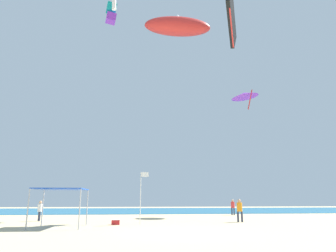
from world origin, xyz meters
TOP-DOWN VIEW (x-y plane):
  - ground at (0.00, 0.00)m, footprint 110.00×110.00m
  - ocean_strip at (0.00, 32.48)m, footprint 110.00×25.04m
  - canopy_tent at (-7.37, 3.59)m, footprint 3.07×3.16m
  - person_near_tent at (-10.38, 9.83)m, footprint 0.39×0.41m
  - person_leftmost at (5.79, 6.85)m, footprint 0.42×0.42m
  - person_central at (8.69, 17.39)m, footprint 0.41×0.41m
  - banner_flag at (-2.07, 5.58)m, footprint 0.61×0.06m
  - cooler_box at (-3.87, 5.40)m, footprint 0.57×0.37m
  - kite_delta_purple at (10.57, 16.52)m, footprint 3.54×3.50m
  - kite_inflatable_red at (2.24, 15.68)m, footprint 8.20×2.68m
  - kite_parafoil_black at (6.91, 9.44)m, footprint 2.92×5.83m
  - kite_box_teal at (-5.80, 14.63)m, footprint 1.38×1.29m

SIDE VIEW (x-z plane):
  - ground at x=0.00m, z-range -0.10..0.00m
  - ocean_strip at x=0.00m, z-range 0.00..0.03m
  - cooler_box at x=-3.87m, z-range 0.00..0.35m
  - person_near_tent at x=-10.38m, z-range 0.14..1.78m
  - person_central at x=8.69m, z-range 0.15..1.87m
  - person_leftmost at x=5.79m, z-range 0.15..1.92m
  - banner_flag at x=-2.07m, z-range 0.38..4.11m
  - canopy_tent at x=-7.37m, z-range 1.10..3.55m
  - kite_delta_purple at x=10.57m, z-range 12.77..15.58m
  - kite_parafoil_black at x=6.91m, z-range 17.69..21.47m
  - kite_inflatable_red at x=2.24m, z-range 20.99..23.99m
  - kite_box_teal at x=-5.80m, z-range 21.77..24.20m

